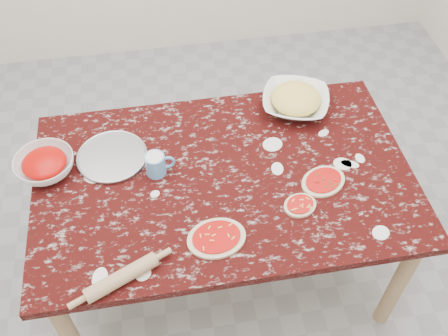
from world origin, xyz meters
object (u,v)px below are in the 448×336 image
(worktable, at_px, (224,188))
(pizza_tray, at_px, (112,157))
(cheese_bowl, at_px, (295,102))
(sauce_bowl, at_px, (45,165))
(rolling_pin, at_px, (121,277))
(flour_mug, at_px, (156,164))

(worktable, relative_size, pizza_tray, 5.32)
(cheese_bowl, bearing_deg, pizza_tray, -168.55)
(sauce_bowl, xyz_separation_m, rolling_pin, (0.30, -0.58, -0.01))
(pizza_tray, bearing_deg, flour_mug, -31.45)
(pizza_tray, height_order, cheese_bowl, cheese_bowl)
(worktable, xyz_separation_m, cheese_bowl, (0.41, 0.36, 0.12))
(sauce_bowl, height_order, flour_mug, flour_mug)
(sauce_bowl, bearing_deg, pizza_tray, 6.20)
(worktable, distance_m, pizza_tray, 0.51)
(pizza_tray, bearing_deg, rolling_pin, -88.10)
(flour_mug, xyz_separation_m, rolling_pin, (-0.17, -0.49, -0.02))
(sauce_bowl, xyz_separation_m, flour_mug, (0.46, -0.09, 0.01))
(worktable, xyz_separation_m, pizza_tray, (-0.46, 0.18, 0.09))
(worktable, height_order, pizza_tray, pizza_tray)
(pizza_tray, distance_m, flour_mug, 0.23)
(worktable, xyz_separation_m, flour_mug, (-0.28, 0.07, 0.13))
(rolling_pin, bearing_deg, pizza_tray, 91.90)
(sauce_bowl, distance_m, rolling_pin, 0.65)
(flour_mug, distance_m, rolling_pin, 0.52)
(cheese_bowl, bearing_deg, worktable, -138.44)
(worktable, bearing_deg, cheese_bowl, 41.56)
(sauce_bowl, relative_size, flour_mug, 1.95)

